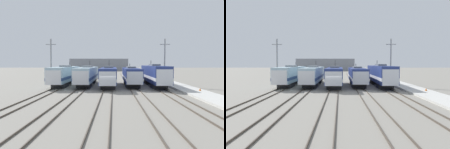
# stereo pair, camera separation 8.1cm
# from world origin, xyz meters

# --- Properties ---
(ground_plane) EXTENTS (400.00, 400.00, 0.00)m
(ground_plane) POSITION_xyz_m (0.00, 0.00, 0.00)
(ground_plane) COLOR gray
(rail_pair_far_left) EXTENTS (1.50, 120.00, 0.15)m
(rail_pair_far_left) POSITION_xyz_m (-9.10, 0.00, 0.07)
(rail_pair_far_left) COLOR #4C4238
(rail_pair_far_left) RESTS_ON ground_plane
(rail_pair_center_left) EXTENTS (1.51, 120.00, 0.15)m
(rail_pair_center_left) POSITION_xyz_m (-4.55, 0.00, 0.07)
(rail_pair_center_left) COLOR #4C4238
(rail_pair_center_left) RESTS_ON ground_plane
(rail_pair_center) EXTENTS (1.51, 120.00, 0.15)m
(rail_pair_center) POSITION_xyz_m (0.00, 0.00, 0.07)
(rail_pair_center) COLOR #4C4238
(rail_pair_center) RESTS_ON ground_plane
(rail_pair_center_right) EXTENTS (1.51, 120.00, 0.15)m
(rail_pair_center_right) POSITION_xyz_m (4.55, 0.00, 0.07)
(rail_pair_center_right) COLOR #4C4238
(rail_pair_center_right) RESTS_ON ground_plane
(rail_pair_far_right) EXTENTS (1.50, 120.00, 0.15)m
(rail_pair_far_right) POSITION_xyz_m (9.10, 0.00, 0.07)
(rail_pair_far_right) COLOR #4C4238
(rail_pair_far_right) RESTS_ON ground_plane
(locomotive_far_left) EXTENTS (2.88, 19.23, 4.85)m
(locomotive_far_left) POSITION_xyz_m (-9.10, 9.77, 2.15)
(locomotive_far_left) COLOR #232326
(locomotive_far_left) RESTS_ON ground_plane
(locomotive_center_left) EXTENTS (3.04, 19.90, 5.12)m
(locomotive_center_left) POSITION_xyz_m (-4.55, 10.23, 2.09)
(locomotive_center_left) COLOR #232326
(locomotive_center_left) RESTS_ON ground_plane
(locomotive_center) EXTENTS (3.01, 16.97, 5.20)m
(locomotive_center) POSITION_xyz_m (0.00, 6.89, 2.08)
(locomotive_center) COLOR black
(locomotive_center) RESTS_ON ground_plane
(locomotive_center_right) EXTENTS (3.01, 16.69, 4.49)m
(locomotive_center_right) POSITION_xyz_m (4.55, 9.11, 2.02)
(locomotive_center_right) COLOR black
(locomotive_center_right) RESTS_ON ground_plane
(locomotive_far_right) EXTENTS (2.92, 18.12, 5.17)m
(locomotive_far_right) POSITION_xyz_m (9.10, 7.87, 2.26)
(locomotive_far_right) COLOR black
(locomotive_far_right) RESTS_ON ground_plane
(catenary_tower_left) EXTENTS (2.07, 0.31, 9.55)m
(catenary_tower_left) POSITION_xyz_m (-11.91, 9.51, 4.98)
(catenary_tower_left) COLOR gray
(catenary_tower_left) RESTS_ON ground_plane
(catenary_tower_right) EXTENTS (2.07, 0.31, 9.55)m
(catenary_tower_right) POSITION_xyz_m (11.41, 9.51, 4.98)
(catenary_tower_right) COLOR gray
(catenary_tower_right) RESTS_ON ground_plane
(platform) EXTENTS (4.00, 120.00, 0.28)m
(platform) POSITION_xyz_m (13.60, 0.00, 0.14)
(platform) COLOR beige
(platform) RESTS_ON ground_plane
(traffic_cone) EXTENTS (0.30, 0.30, 0.47)m
(traffic_cone) POSITION_xyz_m (14.40, -1.53, 0.52)
(traffic_cone) COLOR orange
(traffic_cone) RESTS_ON platform
(depot_building) EXTENTS (34.82, 13.04, 7.33)m
(depot_building) POSITION_xyz_m (-7.90, 99.99, 3.66)
(depot_building) COLOR gray
(depot_building) RESTS_ON ground_plane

